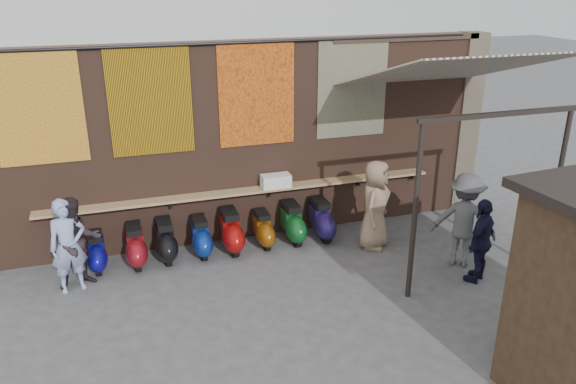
% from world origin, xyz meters
% --- Properties ---
extents(ground, '(70.00, 70.00, 0.00)m').
position_xyz_m(ground, '(0.00, 0.00, 0.00)').
color(ground, '#474749').
rests_on(ground, ground).
extents(brick_wall, '(10.00, 0.40, 4.00)m').
position_xyz_m(brick_wall, '(0.00, 2.70, 2.00)').
color(brick_wall, brown).
rests_on(brick_wall, ground).
extents(pier_right, '(0.50, 0.50, 4.00)m').
position_xyz_m(pier_right, '(5.20, 2.70, 2.00)').
color(pier_right, '#4C4238').
rests_on(pier_right, ground).
extents(eating_counter, '(8.00, 0.32, 0.05)m').
position_xyz_m(eating_counter, '(0.00, 2.33, 1.10)').
color(eating_counter, '#9E7A51').
rests_on(eating_counter, brick_wall).
extents(shelf_box, '(0.59, 0.30, 0.26)m').
position_xyz_m(shelf_box, '(0.61, 2.30, 1.26)').
color(shelf_box, white).
rests_on(shelf_box, eating_counter).
extents(tapestry_redgold, '(1.50, 0.02, 2.00)m').
position_xyz_m(tapestry_redgold, '(-3.60, 2.48, 3.00)').
color(tapestry_redgold, maroon).
rests_on(tapestry_redgold, brick_wall).
extents(tapestry_sun, '(1.50, 0.02, 2.00)m').
position_xyz_m(tapestry_sun, '(-1.70, 2.48, 3.00)').
color(tapestry_sun, '#CF8F0C').
rests_on(tapestry_sun, brick_wall).
extents(tapestry_orange, '(1.50, 0.02, 2.00)m').
position_xyz_m(tapestry_orange, '(0.30, 2.48, 3.00)').
color(tapestry_orange, '#D3631A').
rests_on(tapestry_orange, brick_wall).
extents(tapestry_multi, '(1.50, 0.02, 2.00)m').
position_xyz_m(tapestry_multi, '(2.30, 2.48, 3.00)').
color(tapestry_multi, '#21597B').
rests_on(tapestry_multi, brick_wall).
extents(hang_rail, '(9.50, 0.06, 0.06)m').
position_xyz_m(hang_rail, '(0.00, 2.47, 3.98)').
color(hang_rail, black).
rests_on(hang_rail, brick_wall).
extents(scooter_stool_0, '(0.33, 0.74, 0.70)m').
position_xyz_m(scooter_stool_0, '(-2.94, 2.01, 0.35)').
color(scooter_stool_0, '#0D0C80').
rests_on(scooter_stool_0, ground).
extents(scooter_stool_1, '(0.37, 0.82, 0.78)m').
position_xyz_m(scooter_stool_1, '(-2.24, 1.98, 0.39)').
color(scooter_stool_1, maroon).
rests_on(scooter_stool_1, ground).
extents(scooter_stool_2, '(0.37, 0.82, 0.78)m').
position_xyz_m(scooter_stool_2, '(-1.68, 2.02, 0.39)').
color(scooter_stool_2, black).
rests_on(scooter_stool_2, ground).
extents(scooter_stool_3, '(0.35, 0.79, 0.75)m').
position_xyz_m(scooter_stool_3, '(-1.01, 2.01, 0.37)').
color(scooter_stool_3, navy).
rests_on(scooter_stool_3, ground).
extents(scooter_stool_4, '(0.39, 0.87, 0.83)m').
position_xyz_m(scooter_stool_4, '(-0.41, 2.00, 0.42)').
color(scooter_stool_4, '#9B0C0B').
rests_on(scooter_stool_4, ground).
extents(scooter_stool_5, '(0.34, 0.75, 0.71)m').
position_xyz_m(scooter_stool_5, '(0.26, 2.02, 0.35)').
color(scooter_stool_5, '#7E420B').
rests_on(scooter_stool_5, ground).
extents(scooter_stool_6, '(0.38, 0.85, 0.81)m').
position_xyz_m(scooter_stool_6, '(0.88, 2.03, 0.40)').
color(scooter_stool_6, '#10511F').
rests_on(scooter_stool_6, ground).
extents(scooter_stool_7, '(0.39, 0.86, 0.81)m').
position_xyz_m(scooter_stool_7, '(1.50, 2.01, 0.41)').
color(scooter_stool_7, '#211550').
rests_on(scooter_stool_7, ground).
extents(diner_left, '(0.69, 0.54, 1.68)m').
position_xyz_m(diner_left, '(-3.36, 1.40, 0.84)').
color(diner_left, '#8E9FCE').
rests_on(diner_left, ground).
extents(diner_right, '(0.93, 0.80, 1.65)m').
position_xyz_m(diner_right, '(-3.21, 1.51, 0.83)').
color(diner_right, '#281F23').
rests_on(diner_right, ground).
extents(shopper_navy, '(0.98, 0.81, 1.57)m').
position_xyz_m(shopper_navy, '(3.54, -0.50, 0.78)').
color(shopper_navy, black).
rests_on(shopper_navy, ground).
extents(shopper_grey, '(1.34, 1.27, 1.82)m').
position_xyz_m(shopper_grey, '(3.60, 0.12, 0.91)').
color(shopper_grey, '#505155').
rests_on(shopper_grey, ground).
extents(shopper_tan, '(1.02, 1.05, 1.82)m').
position_xyz_m(shopper_tan, '(2.36, 1.30, 0.91)').
color(shopper_tan, '#90755B').
rests_on(shopper_tan, ground).
extents(stall_shelf, '(2.13, 0.28, 0.06)m').
position_xyz_m(stall_shelf, '(3.40, -2.68, 1.02)').
color(stall_shelf, '#473321').
rests_on(stall_shelf, market_stall).
extents(awning_canvas, '(3.20, 3.28, 0.97)m').
position_xyz_m(awning_canvas, '(3.50, 0.90, 3.55)').
color(awning_canvas, beige).
rests_on(awning_canvas, brick_wall).
extents(awning_ledger, '(3.30, 0.08, 0.12)m').
position_xyz_m(awning_ledger, '(3.50, 2.49, 3.95)').
color(awning_ledger, '#33261C').
rests_on(awning_ledger, brick_wall).
extents(awning_header, '(3.00, 0.08, 0.08)m').
position_xyz_m(awning_header, '(3.50, -0.60, 3.08)').
color(awning_header, black).
rests_on(awning_header, awning_post_left).
extents(awning_post_left, '(0.09, 0.09, 3.10)m').
position_xyz_m(awning_post_left, '(2.10, -0.60, 1.55)').
color(awning_post_left, black).
rests_on(awning_post_left, ground).
extents(awning_post_right, '(0.09, 0.09, 3.10)m').
position_xyz_m(awning_post_right, '(4.90, -0.60, 1.55)').
color(awning_post_right, black).
rests_on(awning_post_right, ground).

